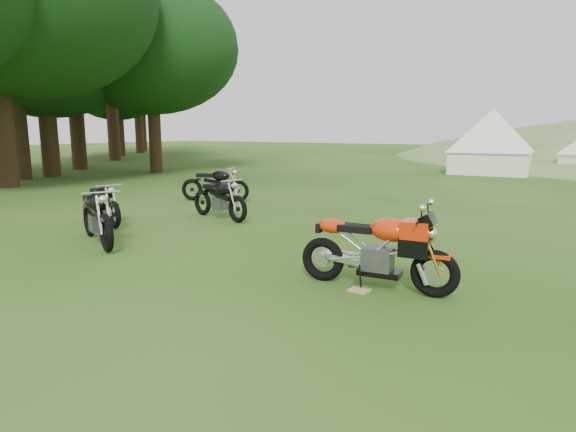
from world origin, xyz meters
The scene contains 9 objects.
ground centered at (0.00, 0.00, 0.00)m, with size 120.00×120.00×0.00m, color #1E450E.
treeline centered at (-20.00, 15.00, 0.00)m, with size 28.00×32.00×14.00m, color black, non-canonical shape.
sport_motorcycle centered at (0.98, 1.16, 0.56)m, with size 1.88×0.47×1.13m, color red, non-canonical shape.
plywood_board centered at (0.86, 0.95, 0.01)m, with size 0.24×0.19×0.02m, color tan.
vintage_moto_a centered at (-3.77, 3.68, 0.48)m, with size 1.82×0.42×0.96m, color black, non-canonical shape.
vintage_moto_b centered at (-3.95, 0.75, 0.51)m, with size 1.95×0.45×1.03m, color black, non-canonical shape.
vintage_moto_c centered at (-5.41, 1.92, 0.46)m, with size 1.74×0.40×0.92m, color black, non-canonical shape.
vintage_moto_d centered at (-5.63, 5.62, 0.49)m, with size 1.87×0.43×0.98m, color black, non-canonical shape.
tent_left centered at (-1.09, 18.97, 1.39)m, with size 3.20×3.20×2.77m, color white, non-canonical shape.
Camera 1 is at (3.20, -4.20, 1.93)m, focal length 30.00 mm.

